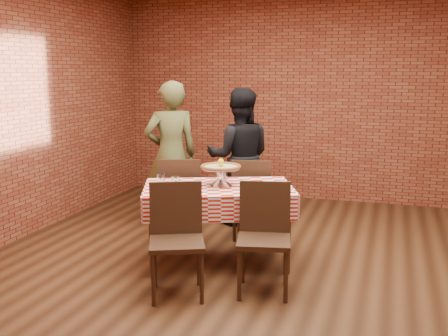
{
  "coord_description": "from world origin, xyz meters",
  "views": [
    {
      "loc": [
        1.13,
        -4.58,
        1.85
      ],
      "look_at": [
        -0.41,
        0.26,
        0.91
      ],
      "focal_mm": 43.01,
      "sensor_mm": 36.0,
      "label": 1
    }
  ],
  "objects_px": {
    "pizza_stand": "(221,177)",
    "water_glass_left": "(176,183)",
    "table": "(218,225)",
    "condiment_caddy": "(222,173)",
    "diner_olive": "(171,154)",
    "pizza": "(221,167)",
    "diner_black": "(239,157)",
    "chair_near_right": "(264,240)",
    "chair_near_left": "(177,242)",
    "chair_far_left": "(181,198)",
    "chair_far_right": "(253,198)",
    "water_glass_right": "(161,180)"
  },
  "relations": [
    {
      "from": "table",
      "to": "condiment_caddy",
      "type": "relative_size",
      "value": 10.66
    },
    {
      "from": "chair_near_left",
      "to": "chair_far_right",
      "type": "xyz_separation_m",
      "value": [
        0.2,
        1.7,
        -0.01
      ]
    },
    {
      "from": "pizza_stand",
      "to": "chair_near_right",
      "type": "distance_m",
      "value": 0.91
    },
    {
      "from": "chair_far_left",
      "to": "diner_olive",
      "type": "bearing_deg",
      "value": -75.57
    },
    {
      "from": "table",
      "to": "condiment_caddy",
      "type": "height_order",
      "value": "condiment_caddy"
    },
    {
      "from": "water_glass_left",
      "to": "chair_near_left",
      "type": "xyz_separation_m",
      "value": [
        0.25,
        -0.6,
        -0.36
      ]
    },
    {
      "from": "chair_near_right",
      "to": "chair_far_left",
      "type": "distance_m",
      "value": 1.67
    },
    {
      "from": "chair_far_right",
      "to": "chair_near_right",
      "type": "bearing_deg",
      "value": 99.44
    },
    {
      "from": "diner_olive",
      "to": "diner_black",
      "type": "distance_m",
      "value": 0.81
    },
    {
      "from": "pizza",
      "to": "chair_near_left",
      "type": "bearing_deg",
      "value": -96.27
    },
    {
      "from": "pizza",
      "to": "diner_black",
      "type": "distance_m",
      "value": 1.34
    },
    {
      "from": "diner_black",
      "to": "pizza",
      "type": "bearing_deg",
      "value": 82.57
    },
    {
      "from": "chair_near_left",
      "to": "chair_far_left",
      "type": "bearing_deg",
      "value": 87.32
    },
    {
      "from": "water_glass_right",
      "to": "chair_near_right",
      "type": "xyz_separation_m",
      "value": [
        1.1,
        -0.42,
        -0.36
      ]
    },
    {
      "from": "chair_near_left",
      "to": "diner_black",
      "type": "xyz_separation_m",
      "value": [
        -0.1,
        2.2,
        0.36
      ]
    },
    {
      "from": "pizza",
      "to": "diner_black",
      "type": "xyz_separation_m",
      "value": [
        -0.2,
        1.32,
        -0.12
      ]
    },
    {
      "from": "water_glass_right",
      "to": "diner_black",
      "type": "bearing_deg",
      "value": 77.35
    },
    {
      "from": "pizza",
      "to": "diner_black",
      "type": "height_order",
      "value": "diner_black"
    },
    {
      "from": "pizza_stand",
      "to": "diner_black",
      "type": "bearing_deg",
      "value": 98.48
    },
    {
      "from": "chair_far_left",
      "to": "diner_black",
      "type": "relative_size",
      "value": 0.56
    },
    {
      "from": "chair_near_left",
      "to": "chair_far_left",
      "type": "xyz_separation_m",
      "value": [
        -0.54,
        1.42,
        -0.0
      ]
    },
    {
      "from": "pizza",
      "to": "condiment_caddy",
      "type": "relative_size",
      "value": 3.0
    },
    {
      "from": "condiment_caddy",
      "to": "diner_olive",
      "type": "bearing_deg",
      "value": 133.84
    },
    {
      "from": "pizza_stand",
      "to": "diner_olive",
      "type": "height_order",
      "value": "diner_olive"
    },
    {
      "from": "diner_olive",
      "to": "pizza",
      "type": "bearing_deg",
      "value": 98.08
    },
    {
      "from": "pizza",
      "to": "chair_far_left",
      "type": "height_order",
      "value": "pizza"
    },
    {
      "from": "chair_near_right",
      "to": "chair_far_right",
      "type": "distance_m",
      "value": 1.5
    },
    {
      "from": "table",
      "to": "condiment_caddy",
      "type": "xyz_separation_m",
      "value": [
        -0.06,
        0.31,
        0.45
      ]
    },
    {
      "from": "water_glass_right",
      "to": "chair_far_right",
      "type": "relative_size",
      "value": 0.13
    },
    {
      "from": "chair_far_left",
      "to": "chair_far_right",
      "type": "distance_m",
      "value": 0.79
    },
    {
      "from": "water_glass_left",
      "to": "diner_olive",
      "type": "relative_size",
      "value": 0.07
    },
    {
      "from": "pizza_stand",
      "to": "water_glass_left",
      "type": "bearing_deg",
      "value": -142.09
    },
    {
      "from": "water_glass_right",
      "to": "chair_near_left",
      "type": "bearing_deg",
      "value": -57.35
    },
    {
      "from": "pizza_stand",
      "to": "water_glass_left",
      "type": "height_order",
      "value": "pizza_stand"
    },
    {
      "from": "pizza_stand",
      "to": "chair_far_left",
      "type": "distance_m",
      "value": 0.93
    },
    {
      "from": "chair_near_right",
      "to": "chair_far_left",
      "type": "relative_size",
      "value": 0.99
    },
    {
      "from": "condiment_caddy",
      "to": "chair_near_left",
      "type": "height_order",
      "value": "chair_near_left"
    },
    {
      "from": "pizza",
      "to": "water_glass_right",
      "type": "distance_m",
      "value": 0.58
    },
    {
      "from": "diner_black",
      "to": "chair_far_right",
      "type": "bearing_deg",
      "value": 105.18
    },
    {
      "from": "chair_far_left",
      "to": "diner_olive",
      "type": "distance_m",
      "value": 0.68
    },
    {
      "from": "water_glass_left",
      "to": "condiment_caddy",
      "type": "xyz_separation_m",
      "value": [
        0.28,
        0.54,
        0.01
      ]
    },
    {
      "from": "table",
      "to": "diner_olive",
      "type": "relative_size",
      "value": 0.8
    },
    {
      "from": "pizza",
      "to": "diner_olive",
      "type": "height_order",
      "value": "diner_olive"
    },
    {
      "from": "water_glass_right",
      "to": "chair_far_right",
      "type": "xyz_separation_m",
      "value": [
        0.64,
        1.01,
        -0.37
      ]
    },
    {
      "from": "water_glass_left",
      "to": "chair_far_right",
      "type": "relative_size",
      "value": 0.13
    },
    {
      "from": "table",
      "to": "chair_far_right",
      "type": "distance_m",
      "value": 0.88
    },
    {
      "from": "chair_near_right",
      "to": "diner_black",
      "type": "height_order",
      "value": "diner_black"
    },
    {
      "from": "diner_olive",
      "to": "water_glass_right",
      "type": "bearing_deg",
      "value": 73.79
    },
    {
      "from": "chair_far_left",
      "to": "chair_far_right",
      "type": "relative_size",
      "value": 1.02
    },
    {
      "from": "chair_far_left",
      "to": "pizza_stand",
      "type": "bearing_deg",
      "value": 120.26
    }
  ]
}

